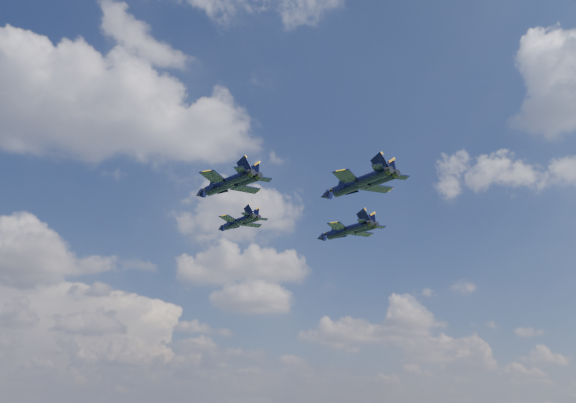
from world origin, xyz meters
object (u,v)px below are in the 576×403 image
(jet_lead, at_px, (233,224))
(jet_slot, at_px, (349,187))
(jet_right, at_px, (340,232))
(jet_left, at_px, (219,186))

(jet_lead, relative_size, jet_slot, 0.77)
(jet_lead, bearing_deg, jet_right, -41.63)
(jet_slot, bearing_deg, jet_lead, 92.59)
(jet_left, bearing_deg, jet_slot, -41.20)
(jet_left, xyz_separation_m, jet_slot, (22.11, -2.45, 1.05))
(jet_lead, height_order, jet_slot, jet_slot)
(jet_left, relative_size, jet_right, 0.94)
(jet_lead, height_order, jet_left, jet_lead)
(jet_left, xyz_separation_m, jet_right, (27.56, 19.57, -0.18))
(jet_left, height_order, jet_slot, jet_slot)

